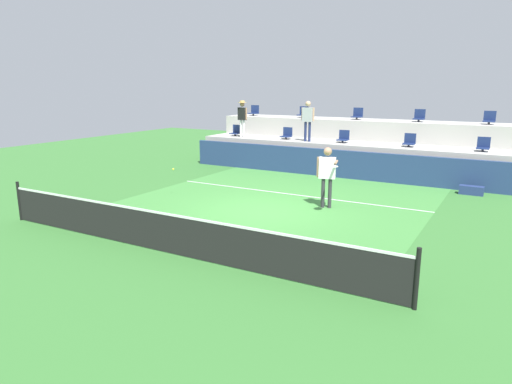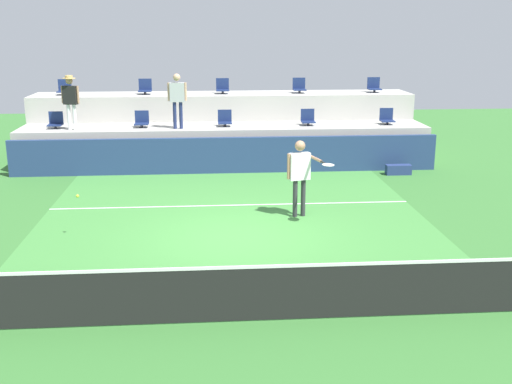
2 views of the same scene
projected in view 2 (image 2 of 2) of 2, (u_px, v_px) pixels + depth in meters
ground_plane at (236, 237)px, 13.50m from camera, size 40.00×40.00×0.00m
court_inner_paint at (234, 222)px, 14.46m from camera, size 9.00×10.00×0.01m
court_service_line at (232, 205)px, 15.81m from camera, size 9.00×0.06×0.00m
tennis_net at (248, 291)px, 9.52m from camera, size 10.48×0.08×1.07m
sponsor_backboard at (227, 155)px, 19.13m from camera, size 13.00×0.16×1.10m
seating_tier_lower at (225, 145)px, 20.37m from camera, size 13.00×1.80×1.25m
seating_tier_upper at (224, 123)px, 21.99m from camera, size 13.00×1.80×2.10m
stadium_chair_lower_far_left at (56, 121)px, 19.69m from camera, size 0.44×0.40×0.52m
stadium_chair_lower_left at (142, 120)px, 19.89m from camera, size 0.44×0.40×0.52m
stadium_chair_lower_center at (225, 120)px, 20.09m from camera, size 0.44×0.40×0.52m
stadium_chair_lower_right at (308, 119)px, 20.29m from camera, size 0.44×0.40×0.52m
stadium_chair_lower_far_right at (387, 118)px, 20.48m from camera, size 0.44×0.40×0.52m
stadium_chair_upper_far_left at (64, 89)px, 21.20m from camera, size 0.44×0.40×0.52m
stadium_chair_upper_left at (145, 88)px, 21.40m from camera, size 0.44×0.40×0.52m
stadium_chair_upper_center at (223, 87)px, 21.60m from camera, size 0.44×0.40×0.52m
stadium_chair_upper_right at (299, 87)px, 21.80m from camera, size 0.44×0.40×0.52m
stadium_chair_upper_far_right at (374, 86)px, 22.00m from camera, size 0.44×0.40×0.52m
tennis_player at (300, 170)px, 14.61m from camera, size 0.98×1.19×1.82m
spectator_with_hat at (70, 97)px, 19.15m from camera, size 0.57×0.47×1.67m
spectator_leaning_on_rail at (177, 96)px, 19.39m from camera, size 0.59×0.23×1.70m
tennis_ball at (77, 196)px, 13.21m from camera, size 0.07×0.07×0.07m
equipment_bag at (398, 170)px, 19.03m from camera, size 0.76×0.28×0.30m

